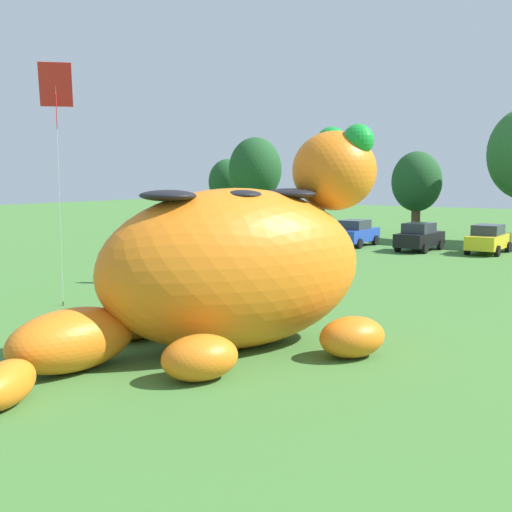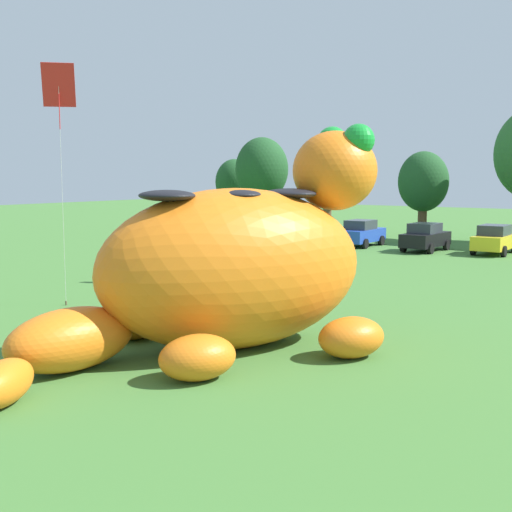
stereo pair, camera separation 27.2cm
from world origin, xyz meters
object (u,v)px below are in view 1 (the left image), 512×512
(spectator_mid_field, at_px, (117,263))
(tethered_flying_kite, at_px, (56,89))
(car_black, at_px, (419,237))
(car_yellow, at_px, (488,239))
(car_blue, at_px, (355,233))
(giant_inflatable_creature, at_px, (235,266))
(spectator_near_inflatable, at_px, (287,245))

(spectator_mid_field, bearing_deg, tethered_flying_kite, -65.99)
(tethered_flying_kite, bearing_deg, car_black, 79.46)
(car_yellow, bearing_deg, car_black, -166.97)
(car_yellow, bearing_deg, spectator_mid_field, -117.54)
(car_blue, distance_m, spectator_mid_field, 19.53)
(car_blue, bearing_deg, car_black, -4.61)
(car_yellow, relative_size, tethered_flying_kite, 0.49)
(car_yellow, xyz_separation_m, spectator_mid_field, (-10.41, -19.96, -0.01))
(giant_inflatable_creature, height_order, car_yellow, giant_inflatable_creature)
(car_black, bearing_deg, giant_inflatable_creature, -80.86)
(giant_inflatable_creature, height_order, tethered_flying_kite, tethered_flying_kite)
(car_yellow, height_order, spectator_mid_field, car_yellow)
(spectator_near_inflatable, bearing_deg, tethered_flying_kite, -90.08)
(car_yellow, relative_size, spectator_mid_field, 2.40)
(car_black, relative_size, tethered_flying_kite, 0.49)
(car_blue, xyz_separation_m, spectator_near_inflatable, (0.05, -8.72, -0.01))
(car_blue, relative_size, car_yellow, 1.00)
(giant_inflatable_creature, relative_size, spectator_near_inflatable, 7.02)
(car_blue, relative_size, car_black, 0.99)
(giant_inflatable_creature, xyz_separation_m, car_black, (-4.04, 25.10, -1.35))
(car_black, height_order, spectator_mid_field, car_black)
(giant_inflatable_creature, relative_size, car_yellow, 2.92)
(giant_inflatable_creature, height_order, spectator_mid_field, giant_inflatable_creature)
(spectator_mid_field, distance_m, tethered_flying_kite, 8.47)
(spectator_mid_field, bearing_deg, car_blue, 83.92)
(giant_inflatable_creature, distance_m, car_yellow, 26.03)
(spectator_near_inflatable, height_order, tethered_flying_kite, tethered_flying_kite)
(car_black, xyz_separation_m, car_yellow, (3.88, 0.90, 0.00))
(car_black, bearing_deg, spectator_near_inflatable, -117.78)
(car_yellow, distance_m, spectator_near_inflatable, 12.43)
(giant_inflatable_creature, bearing_deg, tethered_flying_kite, 171.14)
(tethered_flying_kite, bearing_deg, spectator_mid_field, 114.01)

